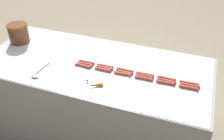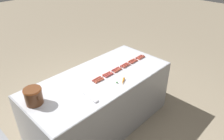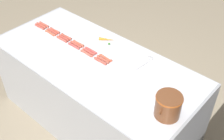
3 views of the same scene
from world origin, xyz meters
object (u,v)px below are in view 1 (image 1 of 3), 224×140
(hot_dog_3, at_px, (122,74))
(hot_dog_5, at_px, (83,66))
(hot_dog_16, at_px, (105,66))
(carrot, at_px, (92,85))
(hot_dog_4, at_px, (103,70))
(hot_dog_13, at_px, (167,78))
(bean_pot, at_px, (18,32))
(hot_dog_6, at_px, (190,85))
(hot_dog_11, at_px, (85,64))
(hot_dog_9, at_px, (124,72))
(hot_dog_7, at_px, (167,81))
(hot_dog_15, at_px, (125,70))
(hot_dog_8, at_px, (145,76))
(hot_dog_1, at_px, (165,83))
(hot_dog_2, at_px, (144,78))
(hot_dog_12, at_px, (189,83))
(hot_dog_17, at_px, (87,62))
(hot_dog_0, at_px, (189,87))
(serving_spoon, at_px, (37,74))
(hot_dog_10, at_px, (104,68))
(hot_dog_14, at_px, (145,74))

(hot_dog_3, bearing_deg, hot_dog_5, 90.59)
(hot_dog_16, height_order, carrot, carrot)
(hot_dog_4, xyz_separation_m, hot_dog_13, (0.07, -0.57, 0.00))
(bean_pot, bearing_deg, hot_dog_6, -95.51)
(hot_dog_11, bearing_deg, hot_dog_4, -98.78)
(hot_dog_11, bearing_deg, hot_dog_13, -87.36)
(hot_dog_9, relative_size, hot_dog_13, 1.00)
(hot_dog_7, height_order, hot_dog_15, same)
(hot_dog_11, distance_m, hot_dog_16, 0.19)
(hot_dog_8, bearing_deg, hot_dog_16, 84.90)
(hot_dog_1, distance_m, hot_dog_9, 0.38)
(hot_dog_4, xyz_separation_m, hot_dog_6, (0.03, -0.78, 0.00))
(hot_dog_13, bearing_deg, hot_dog_9, 95.57)
(hot_dog_2, relative_size, hot_dog_6, 1.00)
(hot_dog_12, bearing_deg, hot_dog_17, 89.82)
(hot_dog_7, relative_size, hot_dog_9, 1.00)
(hot_dog_0, distance_m, hot_dog_16, 0.77)
(hot_dog_2, xyz_separation_m, hot_dog_7, (0.03, -0.20, 0.00))
(hot_dog_15, bearing_deg, bean_pot, 83.35)
(hot_dog_0, xyz_separation_m, hot_dog_6, (0.03, -0.01, 0.00))
(hot_dog_8, bearing_deg, hot_dog_4, 94.44)
(hot_dog_3, height_order, hot_dog_7, same)
(hot_dog_13, relative_size, serving_spoon, 0.61)
(hot_dog_16, bearing_deg, hot_dog_11, 100.18)
(hot_dog_15, bearing_deg, hot_dog_10, 100.08)
(hot_dog_17, bearing_deg, carrot, -147.91)
(hot_dog_0, relative_size, hot_dog_14, 1.00)
(hot_dog_14, height_order, hot_dog_15, same)
(hot_dog_3, relative_size, bean_pot, 0.62)
(hot_dog_0, relative_size, hot_dog_17, 1.00)
(hot_dog_12, relative_size, hot_dog_16, 1.00)
(hot_dog_3, distance_m, hot_dog_10, 0.19)
(hot_dog_10, height_order, hot_dog_13, same)
(hot_dog_2, height_order, hot_dog_13, same)
(hot_dog_14, xyz_separation_m, serving_spoon, (-0.32, 0.91, -0.00))
(hot_dog_2, bearing_deg, bean_pot, 81.67)
(hot_dog_3, xyz_separation_m, hot_dog_15, (0.06, -0.00, 0.00))
(hot_dog_0, distance_m, hot_dog_2, 0.38)
(hot_dog_0, distance_m, hot_dog_8, 0.38)
(serving_spoon, relative_size, carrot, 1.64)
(hot_dog_10, bearing_deg, hot_dog_11, 90.14)
(hot_dog_3, bearing_deg, hot_dog_1, -89.95)
(hot_dog_6, height_order, hot_dog_15, same)
(hot_dog_0, distance_m, carrot, 0.80)
(hot_dog_16, bearing_deg, hot_dog_7, -93.49)
(hot_dog_3, relative_size, hot_dog_8, 1.00)
(hot_dog_9, xyz_separation_m, hot_dog_17, (0.04, 0.39, 0.00))
(hot_dog_9, relative_size, bean_pot, 0.62)
(hot_dog_4, relative_size, hot_dog_17, 1.00)
(hot_dog_4, distance_m, hot_dog_10, 0.03)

